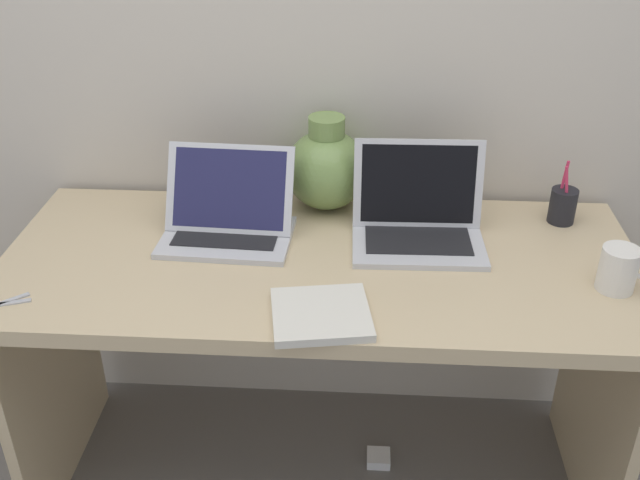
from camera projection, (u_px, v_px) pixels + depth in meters
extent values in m
plane|color=slate|center=(320.00, 474.00, 2.18)|extent=(6.00, 6.00, 0.00)
cube|color=beige|center=(329.00, 36.00, 1.92)|extent=(4.40, 0.04, 2.40)
cube|color=#D1B78C|center=(320.00, 264.00, 1.82)|extent=(1.58, 0.68, 0.04)
cube|color=#D1B78C|center=(53.00, 370.00, 2.05)|extent=(0.03, 0.58, 0.71)
cube|color=#D1B78C|center=(598.00, 393.00, 1.97)|extent=(0.03, 0.58, 0.71)
cube|color=silver|center=(227.00, 237.00, 1.88)|extent=(0.34, 0.25, 0.01)
cube|color=black|center=(227.00, 234.00, 1.88)|extent=(0.27, 0.15, 0.00)
cube|color=silver|center=(230.00, 189.00, 1.88)|extent=(0.33, 0.13, 0.20)
cube|color=#23234C|center=(230.00, 189.00, 1.88)|extent=(0.29, 0.12, 0.18)
cube|color=silver|center=(418.00, 243.00, 1.85)|extent=(0.34, 0.24, 0.01)
cube|color=black|center=(418.00, 240.00, 1.85)|extent=(0.27, 0.15, 0.00)
cube|color=silver|center=(418.00, 184.00, 1.88)|extent=(0.33, 0.06, 0.23)
cube|color=black|center=(418.00, 184.00, 1.88)|extent=(0.29, 0.06, 0.20)
ellipsoid|color=#75934C|center=(326.00, 170.00, 2.00)|extent=(0.22, 0.22, 0.22)
cylinder|color=#75934C|center=(327.00, 126.00, 1.94)|extent=(0.10, 0.10, 0.05)
cube|color=silver|center=(321.00, 314.00, 1.58)|extent=(0.24, 0.23, 0.02)
cylinder|color=white|center=(618.00, 269.00, 1.66)|extent=(0.09, 0.09, 0.10)
cylinder|color=black|center=(563.00, 206.00, 1.95)|extent=(0.07, 0.07, 0.09)
cylinder|color=#D83359|center=(567.00, 191.00, 1.91)|extent=(0.03, 0.01, 0.14)
cylinder|color=#D83359|center=(562.00, 186.00, 1.93)|extent=(0.02, 0.01, 0.14)
cube|color=#B7B7BC|center=(7.00, 301.00, 1.64)|extent=(0.08, 0.07, 0.00)
cube|color=#B7B7BC|center=(8.00, 304.00, 1.63)|extent=(0.10, 0.05, 0.00)
cube|color=white|center=(378.00, 458.00, 2.22)|extent=(0.07, 0.07, 0.03)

